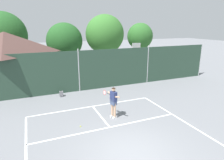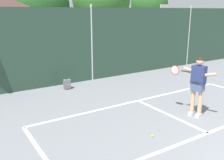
{
  "view_description": "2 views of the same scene",
  "coord_description": "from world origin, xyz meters",
  "px_view_note": "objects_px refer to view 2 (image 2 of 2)",
  "views": [
    {
      "loc": [
        -3.53,
        -6.15,
        5.22
      ],
      "look_at": [
        1.51,
        5.73,
        1.6
      ],
      "focal_mm": 31.38,
      "sensor_mm": 36.0,
      "label": 1
    },
    {
      "loc": [
        -5.55,
        -1.38,
        3.19
      ],
      "look_at": [
        -0.65,
        6.26,
        0.7
      ],
      "focal_mm": 40.93,
      "sensor_mm": 36.0,
      "label": 2
    }
  ],
  "objects_px": {
    "tennis_ball": "(152,136)",
    "backpack_grey": "(67,84)",
    "basketball_hoop": "(164,25)",
    "tennis_player": "(198,82)"
  },
  "relations": [
    {
      "from": "tennis_ball",
      "to": "backpack_grey",
      "type": "bearing_deg",
      "value": 91.95
    },
    {
      "from": "basketball_hoop",
      "to": "backpack_grey",
      "type": "height_order",
      "value": "basketball_hoop"
    },
    {
      "from": "basketball_hoop",
      "to": "tennis_player",
      "type": "height_order",
      "value": "basketball_hoop"
    },
    {
      "from": "backpack_grey",
      "to": "tennis_player",
      "type": "bearing_deg",
      "value": -65.08
    },
    {
      "from": "basketball_hoop",
      "to": "tennis_player",
      "type": "relative_size",
      "value": 1.91
    },
    {
      "from": "tennis_ball",
      "to": "tennis_player",
      "type": "bearing_deg",
      "value": 9.49
    },
    {
      "from": "backpack_grey",
      "to": "basketball_hoop",
      "type": "bearing_deg",
      "value": 18.04
    },
    {
      "from": "tennis_ball",
      "to": "backpack_grey",
      "type": "xyz_separation_m",
      "value": [
        -0.18,
        5.15,
        0.16
      ]
    },
    {
      "from": "tennis_player",
      "to": "tennis_ball",
      "type": "xyz_separation_m",
      "value": [
        -2.05,
        -0.34,
        -1.08
      ]
    },
    {
      "from": "tennis_ball",
      "to": "backpack_grey",
      "type": "relative_size",
      "value": 0.14
    }
  ]
}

